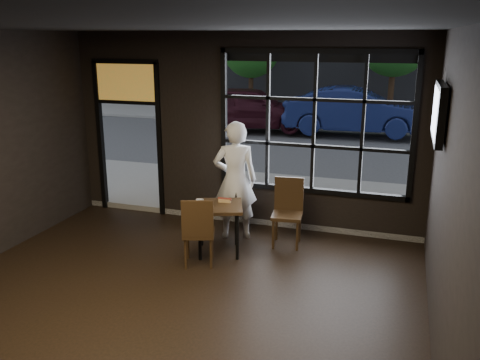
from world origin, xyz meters
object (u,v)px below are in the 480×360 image
(cafe_table, at_px, (219,229))
(navy_car, at_px, (355,111))
(man, at_px, (235,180))
(chair_near, at_px, (199,230))

(cafe_table, height_order, navy_car, navy_car)
(man, bearing_deg, chair_near, 61.99)
(chair_near, relative_size, man, 0.53)
(cafe_table, relative_size, chair_near, 0.75)
(man, height_order, navy_car, man)
(cafe_table, xyz_separation_m, chair_near, (-0.12, -0.46, 0.13))
(cafe_table, xyz_separation_m, navy_car, (0.96, 9.91, 0.46))
(chair_near, bearing_deg, navy_car, -114.59)
(cafe_table, bearing_deg, man, 67.41)
(man, bearing_deg, navy_car, -115.95)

